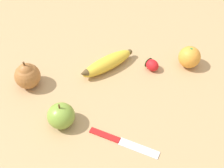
# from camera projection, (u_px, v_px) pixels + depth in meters

# --- Properties ---
(ground_plane) EXTENTS (3.00, 3.00, 0.00)m
(ground_plane) POSITION_uv_depth(u_px,v_px,m) (104.00, 84.00, 0.93)
(ground_plane) COLOR tan
(banana) EXTENTS (0.11, 0.19, 0.04)m
(banana) POSITION_uv_depth(u_px,v_px,m) (107.00, 63.00, 0.95)
(banana) COLOR gold
(banana) RESTS_ON ground_plane
(orange) EXTENTS (0.07, 0.07, 0.07)m
(orange) POSITION_uv_depth(u_px,v_px,m) (189.00, 57.00, 0.96)
(orange) COLOR orange
(orange) RESTS_ON ground_plane
(pear) EXTENTS (0.07, 0.07, 0.09)m
(pear) POSITION_uv_depth(u_px,v_px,m) (27.00, 75.00, 0.89)
(pear) COLOR #A36633
(pear) RESTS_ON ground_plane
(strawberry) EXTENTS (0.05, 0.05, 0.03)m
(strawberry) POSITION_uv_depth(u_px,v_px,m) (151.00, 65.00, 0.96)
(strawberry) COLOR red
(strawberry) RESTS_ON ground_plane
(apple) EXTENTS (0.07, 0.07, 0.08)m
(apple) POSITION_uv_depth(u_px,v_px,m) (61.00, 116.00, 0.81)
(apple) COLOR olive
(apple) RESTS_ON ground_plane
(paring_knife) EXTENTS (0.19, 0.04, 0.01)m
(paring_knife) POSITION_uv_depth(u_px,v_px,m) (121.00, 141.00, 0.79)
(paring_knife) COLOR silver
(paring_knife) RESTS_ON ground_plane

